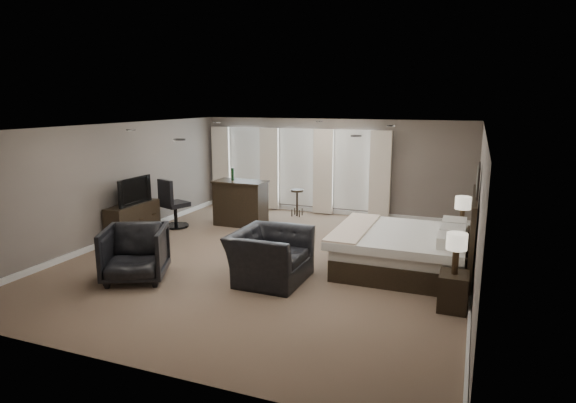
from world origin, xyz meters
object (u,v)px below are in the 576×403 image
(bed, at_px, (407,231))
(bar_stool_right, at_px, (297,203))
(lamp_far, at_px, (462,212))
(armchair_far, at_px, (135,251))
(armchair_near, at_px, (270,247))
(bar_counter, at_px, (241,203))
(dresser, at_px, (133,222))
(bar_stool_left, at_px, (244,209))
(tv, at_px, (132,201))
(nightstand_near, at_px, (453,291))
(lamp_near, at_px, (456,254))
(desk_chair, at_px, (175,203))
(nightstand_far, at_px, (460,241))

(bed, bearing_deg, bar_stool_right, 135.44)
(bed, relative_size, lamp_far, 3.66)
(lamp_far, relative_size, armchair_far, 0.61)
(armchair_near, relative_size, bar_counter, 1.04)
(dresser, distance_m, bar_stool_right, 4.36)
(armchair_near, xyz_separation_m, bar_counter, (-2.20, 3.23, -0.03))
(armchair_near, bearing_deg, lamp_far, -46.27)
(dresser, distance_m, bar_stool_left, 2.84)
(bed, distance_m, armchair_near, 2.54)
(bar_counter, bearing_deg, armchair_far, -89.86)
(tv, relative_size, bar_stool_left, 1.57)
(bar_stool_right, bearing_deg, nightstand_near, -48.23)
(lamp_near, relative_size, bar_stool_left, 0.93)
(bar_stool_left, bearing_deg, dresser, -124.67)
(bar_stool_left, distance_m, bar_stool_right, 1.53)
(bar_stool_left, bearing_deg, bed, -26.52)
(lamp_near, relative_size, desk_chair, 0.51)
(armchair_near, height_order, armchair_far, armchair_near)
(armchair_far, relative_size, desk_chair, 0.86)
(nightstand_far, distance_m, lamp_far, 0.60)
(lamp_far, xyz_separation_m, bar_stool_left, (-5.30, 0.75, -0.53))
(lamp_near, distance_m, bar_counter, 6.21)
(bed, height_order, desk_chair, bed)
(armchair_near, bearing_deg, bar_counter, 35.31)
(nightstand_far, relative_size, desk_chair, 0.44)
(dresser, distance_m, armchair_far, 2.66)
(lamp_near, relative_size, armchair_near, 0.46)
(nightstand_far, relative_size, bar_counter, 0.42)
(bed, bearing_deg, armchair_near, -147.85)
(lamp_far, xyz_separation_m, tv, (-6.92, -1.59, 0.02))
(bed, distance_m, desk_chair, 5.86)
(lamp_far, height_order, desk_chair, desk_chair)
(bed, relative_size, nightstand_far, 4.34)
(desk_chair, bearing_deg, nightstand_far, -155.77)
(lamp_near, height_order, tv, lamp_near)
(nightstand_near, relative_size, bar_stool_right, 0.77)
(bed, height_order, armchair_far, bed)
(bed, xyz_separation_m, dresser, (-6.03, -0.14, -0.34))
(bed, xyz_separation_m, desk_chair, (-5.75, 1.10, -0.14))
(armchair_far, bearing_deg, desk_chair, 87.94)
(lamp_near, bearing_deg, tv, 169.26)
(lamp_far, height_order, bar_stool_right, lamp_far)
(nightstand_far, distance_m, lamp_near, 2.96)
(lamp_far, bearing_deg, bar_stool_left, 171.93)
(tv, bearing_deg, bar_stool_left, -34.67)
(bar_stool_left, relative_size, bar_stool_right, 0.92)
(nightstand_near, distance_m, armchair_far, 5.28)
(bed, xyz_separation_m, bar_stool_left, (-4.41, 2.20, -0.42))
(nightstand_near, distance_m, armchair_near, 3.05)
(bed, distance_m, lamp_near, 1.71)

